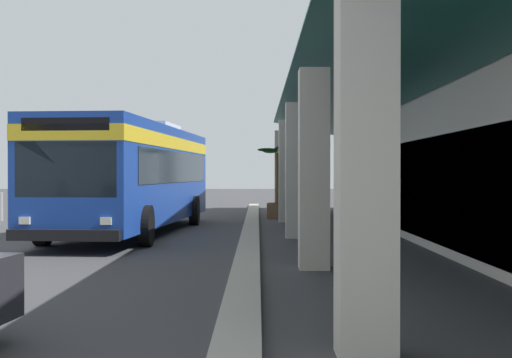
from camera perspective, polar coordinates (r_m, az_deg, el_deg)
ground at (r=16.17m, az=9.61°, el=-5.79°), size 120.00×120.00×0.00m
curb_strip at (r=18.33m, az=-0.50°, el=-4.85°), size 35.57×0.50×0.12m
transit_bus at (r=20.14m, az=-10.37°, el=0.73°), size 11.37×3.44×3.34m
potted_palm at (r=26.07m, az=1.81°, el=-1.75°), size 1.48×1.60×2.87m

